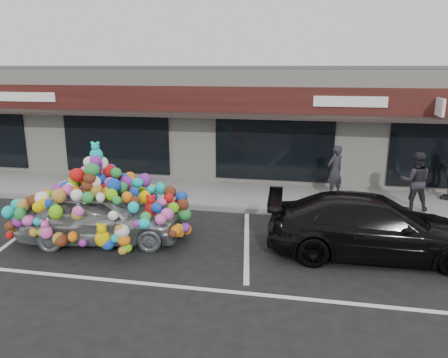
% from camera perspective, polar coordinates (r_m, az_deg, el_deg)
% --- Properties ---
extents(ground, '(90.00, 90.00, 0.00)m').
position_cam_1_polar(ground, '(11.59, -11.13, -7.52)').
color(ground, black).
rests_on(ground, ground).
extents(shop_building, '(24.00, 7.20, 4.31)m').
position_cam_1_polar(shop_building, '(18.95, -1.83, 8.08)').
color(shop_building, beige).
rests_on(shop_building, ground).
extents(sidewalk, '(26.00, 3.00, 0.15)m').
position_cam_1_polar(sidewalk, '(15.13, -5.51, -1.72)').
color(sidewalk, gray).
rests_on(sidewalk, ground).
extents(kerb, '(26.00, 0.18, 0.16)m').
position_cam_1_polar(kerb, '(13.77, -7.27, -3.44)').
color(kerb, slate).
rests_on(kerb, ground).
extents(parking_stripe_left, '(0.73, 4.37, 0.01)m').
position_cam_1_polar(parking_stripe_left, '(13.24, -23.81, -5.67)').
color(parking_stripe_left, silver).
rests_on(parking_stripe_left, ground).
extents(parking_stripe_mid, '(0.73, 4.37, 0.01)m').
position_cam_1_polar(parking_stripe_mid, '(11.08, 2.98, -8.30)').
color(parking_stripe_mid, silver).
rests_on(parking_stripe_mid, ground).
extents(lane_line, '(14.00, 0.12, 0.01)m').
position_cam_1_polar(lane_line, '(9.01, -4.56, -13.98)').
color(lane_line, silver).
rests_on(lane_line, ground).
extents(toy_car, '(2.90, 4.53, 2.48)m').
position_cam_1_polar(toy_car, '(11.32, -15.69, -3.81)').
color(toy_car, '#93959C').
rests_on(toy_car, ground).
extents(black_sedan, '(2.21, 4.97, 1.42)m').
position_cam_1_polar(black_sedan, '(10.71, 18.92, -5.88)').
color(black_sedan, black).
rests_on(black_sedan, ground).
extents(pedestrian_a, '(0.73, 0.72, 1.70)m').
position_cam_1_polar(pedestrian_a, '(14.55, 14.29, 0.98)').
color(pedestrian_a, black).
rests_on(pedestrian_a, sidewalk).
extents(pedestrian_b, '(0.87, 0.69, 1.74)m').
position_cam_1_polar(pedestrian_b, '(13.99, 23.70, -0.25)').
color(pedestrian_b, black).
rests_on(pedestrian_b, sidewalk).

